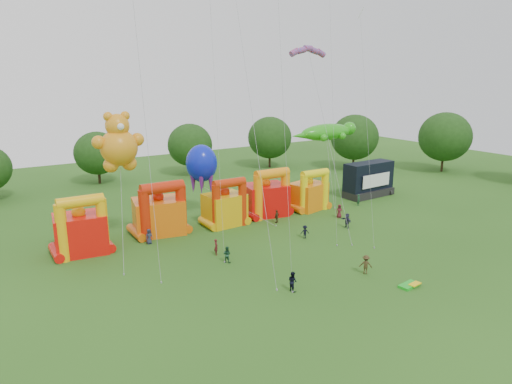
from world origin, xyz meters
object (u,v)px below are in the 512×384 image
bouncy_castle_2 (225,207)px  spectator_0 (149,236)px  spectator_4 (277,216)px  teddy_bear_kite (121,194)px  bouncy_castle_0 (81,231)px  gecko_kite (329,162)px  stage_trailer (369,180)px  octopus_kite (226,193)px

bouncy_castle_2 → spectator_0: (-10.39, -1.33, -1.49)m
spectator_0 → spectator_4: 16.33m
teddy_bear_kite → spectator_0: teddy_bear_kite is taller
bouncy_castle_0 → gecko_kite: bearing=4.3°
teddy_bear_kite → spectator_0: 6.62m
bouncy_castle_2 → bouncy_castle_0: bearing=-179.3°
bouncy_castle_2 → spectator_0: 10.58m
spectator_4 → bouncy_castle_0: bearing=-33.9°
bouncy_castle_0 → teddy_bear_kite: 6.09m
bouncy_castle_2 → stage_trailer: bearing=1.4°
bouncy_castle_0 → gecko_kite: size_ratio=0.53×
spectator_0 → teddy_bear_kite: bearing=-161.7°
teddy_bear_kite → gecko_kite: bearing=9.4°
bouncy_castle_2 → spectator_0: size_ratio=3.57×
spectator_0 → spectator_4: bearing=-12.6°
octopus_kite → gecko_kite: bearing=-0.0°
spectator_4 → octopus_kite: bearing=-78.4°
gecko_kite → spectator_4: bearing=-157.9°
gecko_kite → octopus_kite: (-17.53, 0.01, -2.39)m
stage_trailer → octopus_kite: size_ratio=0.72×
stage_trailer → octopus_kite: 24.03m
spectator_0 → gecko_kite: bearing=0.1°
bouncy_castle_2 → gecko_kite: 19.52m
stage_trailer → gecko_kite: gecko_kite is taller
gecko_kite → spectator_0: bearing=-172.5°
bouncy_castle_0 → spectator_4: 23.35m
octopus_kite → spectator_0: 12.78m
bouncy_castle_0 → spectator_4: bouncy_castle_0 is taller
stage_trailer → spectator_0: size_ratio=4.95×
bouncy_castle_0 → gecko_kite: (36.32, 2.76, 3.29)m
gecko_kite → octopus_kite: 17.69m
teddy_bear_kite → gecko_kite: (32.58, 5.41, -0.72)m
bouncy_castle_2 → teddy_bear_kite: bearing=-168.1°
bouncy_castle_2 → gecko_kite: (19.05, 2.56, 3.42)m
octopus_kite → spectator_4: (4.36, -5.35, -2.52)m
teddy_bear_kite → octopus_kite: bearing=19.8°
bouncy_castle_2 → stage_trailer: (25.46, 0.61, 0.23)m
bouncy_castle_2 → stage_trailer: bouncy_castle_2 is taller
teddy_bear_kite → octopus_kite: size_ratio=1.24×
bouncy_castle_2 → spectator_0: bearing=-172.7°
bouncy_castle_0 → bouncy_castle_2: bearing=0.7°
bouncy_castle_0 → teddy_bear_kite: bearing=-35.4°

